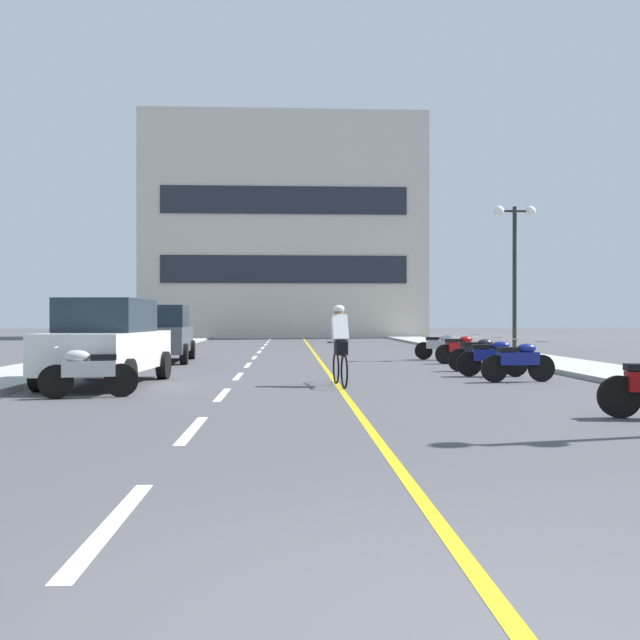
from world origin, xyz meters
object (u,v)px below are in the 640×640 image
Objects in this scene: parked_car_near at (107,342)px; street_lamp_mid at (515,246)px; motorcycle_5 at (493,357)px; motorcycle_7 at (461,348)px; motorcycle_3 at (88,371)px; parked_car_mid at (161,333)px; cyclist_rider at (340,343)px; motorcycle_8 at (440,346)px; motorcycle_4 at (519,361)px; motorcycle_6 at (478,353)px.

street_lamp_mid is at bearing 36.80° from parked_car_near.
motorcycle_5 is 4.73m from motorcycle_7.
parked_car_near is 2.56× the size of motorcycle_3.
parked_car_mid is 2.43× the size of cyclist_rider.
street_lamp_mid is 3.07× the size of motorcycle_3.
motorcycle_8 is (-2.67, -0.41, -3.42)m from street_lamp_mid.
motorcycle_8 is at bearing 51.02° from motorcycle_3.
motorcycle_8 is at bearing 42.78° from parked_car_near.
parked_car_mid is (-11.90, -1.03, -2.98)m from street_lamp_mid.
street_lamp_mid reaches higher than parked_car_near.
cyclist_rider is (-4.00, -0.59, 0.41)m from motorcycle_4.
parked_car_near is at bearing 175.75° from cyclist_rider.
parked_car_near is 2.53× the size of motorcycle_5.
motorcycle_6 is (0.14, 1.74, 0.00)m from motorcycle_5.
cyclist_rider reaches higher than motorcycle_3.
motorcycle_5 is at bearing 10.73° from parked_car_near.
parked_car_near is at bearing -169.27° from motorcycle_5.
cyclist_rider is at bearing 24.00° from motorcycle_3.
motorcycle_4 is 1.01× the size of motorcycle_6.
motorcycle_5 is 1.01× the size of motorcycle_6.
motorcycle_4 is at bearing -90.34° from motorcycle_8.
street_lamp_mid reaches higher than motorcycle_3.
motorcycle_3 is 1.01× the size of motorcycle_7.
cyclist_rider is at bearing -115.07° from motorcycle_8.
motorcycle_5 is at bearing 25.74° from motorcycle_3.
parked_car_near is 2.43× the size of cyclist_rider.
parked_car_near is (-11.63, -8.70, -2.98)m from street_lamp_mid.
parked_car_mid is at bearing 154.99° from motorcycle_6.
motorcycle_7 is at bearing 44.76° from motorcycle_3.
cyclist_rider is (-6.72, -9.07, -3.01)m from street_lamp_mid.
motorcycle_7 is at bearing -7.85° from parked_car_mid.
cyclist_rider is at bearing -126.54° from street_lamp_mid.
motorcycle_8 is at bearing 3.81° from parked_car_mid.
parked_car_near is 4.92m from cyclist_rider.
cyclist_rider reaches higher than motorcycle_8.
parked_car_near is at bearing -178.55° from motorcycle_4.
motorcycle_5 is at bearing -33.70° from parked_car_mid.
motorcycle_6 is (-2.73, -5.30, -3.42)m from street_lamp_mid.
motorcycle_6 is at bearing 20.91° from parked_car_near.
motorcycle_3 and motorcycle_8 have the same top height.
motorcycle_4 is at bearing 17.08° from motorcycle_3.
motorcycle_7 is at bearing -83.93° from motorcycle_8.
street_lamp_mid reaches higher than motorcycle_7.
motorcycle_5 is (-2.87, -7.04, -3.42)m from street_lamp_mid.
parked_car_near is at bearing -137.22° from motorcycle_8.
parked_car_mid reaches higher than motorcycle_8.
motorcycle_5 is (8.47, 4.08, 0.00)m from motorcycle_3.
motorcycle_4 is 8.06m from motorcycle_8.
cyclist_rider is (4.62, 2.06, 0.41)m from motorcycle_3.
motorcycle_3 is at bearing -135.24° from motorcycle_7.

